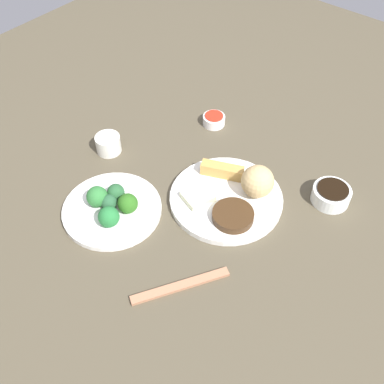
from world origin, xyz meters
TOP-DOWN VIEW (x-y plane):
  - tabletop at (0.00, 0.00)m, footprint 2.20×2.20m
  - main_plate at (0.01, 0.00)m, footprint 0.28×0.28m
  - rice_scoop at (0.06, 0.06)m, footprint 0.08×0.08m
  - spring_roll at (-0.04, 0.05)m, footprint 0.11×0.07m
  - crab_rangoon_wonton at (-0.04, -0.05)m, footprint 0.08×0.08m
  - stir_fry_heap at (0.07, -0.05)m, footprint 0.10×0.10m
  - broccoli_plate at (-0.18, -0.20)m, footprint 0.24×0.24m
  - broccoli_floret_0 at (-0.21, -0.21)m, footprint 0.05×0.05m
  - broccoli_floret_1 at (-0.19, -0.17)m, footprint 0.04×0.04m
  - broccoli_floret_2 at (-0.18, -0.20)m, footprint 0.04×0.04m
  - broccoli_floret_3 at (-0.14, -0.24)m, footprint 0.05×0.05m
  - broccoli_floret_4 at (-0.14, -0.18)m, footprint 0.05×0.05m
  - soy_sauce_bowl at (0.21, 0.16)m, footprint 0.09×0.09m
  - soy_sauce_bowl_liquid at (0.21, 0.16)m, footprint 0.08×0.08m
  - sauce_ramekin_sweet_and_sour at (-0.19, 0.22)m, footprint 0.06×0.06m
  - sauce_ramekin_sweet_and_sour_liquid at (-0.19, 0.22)m, footprint 0.05×0.05m
  - teacup at (-0.34, -0.06)m, footprint 0.07×0.07m
  - chopsticks_pair at (0.08, -0.25)m, footprint 0.13×0.20m

SIDE VIEW (x-z plane):
  - tabletop at x=0.00m, z-range 0.00..0.02m
  - chopsticks_pair at x=0.08m, z-range 0.02..0.03m
  - broccoli_plate at x=-0.18m, z-range 0.02..0.03m
  - main_plate at x=0.01m, z-range 0.02..0.04m
  - sauce_ramekin_sweet_and_sour at x=-0.19m, z-range 0.02..0.05m
  - soy_sauce_bowl at x=0.21m, z-range 0.02..0.06m
  - crab_rangoon_wonton at x=-0.04m, z-range 0.04..0.05m
  - teacup at x=-0.34m, z-range 0.02..0.07m
  - stir_fry_heap at x=0.07m, z-range 0.04..0.06m
  - sauce_ramekin_sweet_and_sour_liquid at x=-0.19m, z-range 0.05..0.05m
  - spring_roll at x=-0.04m, z-range 0.04..0.07m
  - broccoli_floret_2 at x=-0.18m, z-range 0.03..0.07m
  - broccoli_floret_1 at x=-0.19m, z-range 0.03..0.08m
  - broccoli_floret_4 at x=-0.14m, z-range 0.03..0.08m
  - broccoli_floret_3 at x=-0.14m, z-range 0.03..0.08m
  - broccoli_floret_0 at x=-0.21m, z-range 0.03..0.09m
  - soy_sauce_bowl_liquid at x=0.21m, z-range 0.06..0.06m
  - rice_scoop at x=0.06m, z-range 0.04..0.12m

